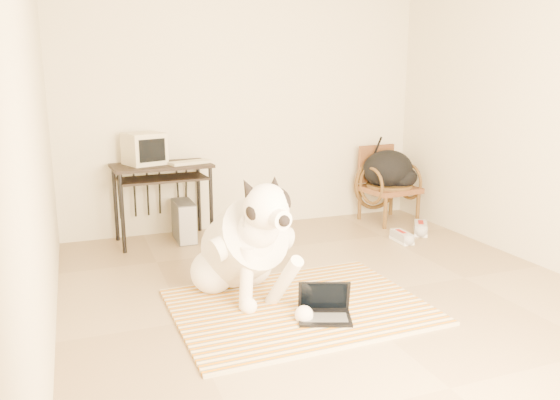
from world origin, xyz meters
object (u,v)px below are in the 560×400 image
crt_monitor (144,149)px  pc_tower (184,221)px  computer_desk (162,175)px  laptop (324,309)px  rattan_chair (386,184)px  backpack (390,171)px  dog (244,247)px

crt_monitor → pc_tower: crt_monitor is taller
pc_tower → computer_desk: bearing=170.3°
pc_tower → laptop: bearing=-76.6°
crt_monitor → laptop: bearing=-69.3°
computer_desk → rattan_chair: size_ratio=1.14×
laptop → rattan_chair: rattan_chair is taller
laptop → rattan_chair: (1.82, 2.17, 0.35)m
crt_monitor → backpack: size_ratio=0.71×
dog → laptop: dog is taller
pc_tower → backpack: (2.36, -0.08, 0.39)m
computer_desk → backpack: 2.56m
dog → backpack: 2.72m
pc_tower → rattan_chair: size_ratio=0.51×
computer_desk → crt_monitor: bearing=158.6°
dog → pc_tower: dog is taller
laptop → pc_tower: 2.28m
rattan_chair → backpack: size_ratio=1.41×
pc_tower → rattan_chair: (2.34, -0.05, 0.23)m
dog → computer_desk: 1.73m
rattan_chair → computer_desk: bearing=178.2°
dog → pc_tower: bearing=94.7°
dog → crt_monitor: 1.88m
dog → pc_tower: (-0.14, 1.64, -0.20)m
laptop → pc_tower: (-0.53, 2.22, 0.12)m
laptop → dog: bearing=124.3°
crt_monitor → backpack: crt_monitor is taller
pc_tower → crt_monitor: bearing=165.0°
dog → backpack: (2.23, 1.56, 0.19)m
crt_monitor → backpack: (2.71, -0.18, -0.35)m
crt_monitor → pc_tower: size_ratio=1.00×
pc_tower → rattan_chair: 2.35m
pc_tower → backpack: size_ratio=0.71×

